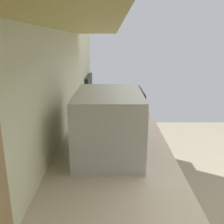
{
  "coord_description": "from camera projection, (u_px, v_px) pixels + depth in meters",
  "views": [
    {
      "loc": [
        -1.55,
        1.23,
        1.48
      ],
      "look_at": [
        -0.45,
        1.24,
        1.16
      ],
      "focal_mm": 39.81,
      "sensor_mm": 36.0,
      "label": 1
    }
  ],
  "objects": [
    {
      "name": "kettle",
      "position": [
        124.0,
        112.0,
        1.77
      ],
      "size": [
        0.19,
        0.14,
        0.18
      ],
      "color": "#B7BABF",
      "rests_on": "counter_run"
    },
    {
      "name": "microwave",
      "position": [
        109.0,
        123.0,
        1.28
      ],
      "size": [
        0.49,
        0.34,
        0.33
      ],
      "color": "#B7BABF",
      "rests_on": "counter_run"
    },
    {
      "name": "bowl",
      "position": [
        122.0,
        108.0,
        2.07
      ],
      "size": [
        0.16,
        0.16,
        0.06
      ],
      "color": "gold",
      "rests_on": "counter_run"
    },
    {
      "name": "wall_back",
      "position": [
        53.0,
        52.0,
        1.51
      ],
      "size": [
        3.73,
        0.12,
        2.83
      ],
      "primitive_type": "cube",
      "color": "beige",
      "rests_on": "ground_plane"
    },
    {
      "name": "oven_range",
      "position": [
        115.0,
        126.0,
        3.08
      ],
      "size": [
        0.6,
        0.68,
        1.09
      ],
      "color": "black",
      "rests_on": "ground_plane"
    }
  ]
}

